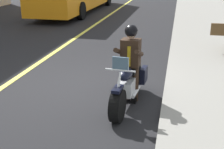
# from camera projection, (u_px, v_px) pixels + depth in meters

# --- Properties ---
(ground_plane) EXTENTS (80.00, 80.00, 0.00)m
(ground_plane) POSITION_uv_depth(u_px,v_px,m) (85.00, 86.00, 7.82)
(ground_plane) COLOR black
(lane_center_stripe) EXTENTS (60.00, 0.16, 0.01)m
(lane_center_stripe) POSITION_uv_depth(u_px,v_px,m) (13.00, 80.00, 8.21)
(lane_center_stripe) COLOR #E5DB4C
(lane_center_stripe) RESTS_ON ground_plane
(motorcycle_main) EXTENTS (2.22, 0.70, 1.26)m
(motorcycle_main) POSITION_uv_depth(u_px,v_px,m) (128.00, 85.00, 6.68)
(motorcycle_main) COLOR black
(motorcycle_main) RESTS_ON ground_plane
(rider_main) EXTENTS (0.65, 0.58, 1.74)m
(rider_main) POSITION_uv_depth(u_px,v_px,m) (130.00, 57.00, 6.65)
(rider_main) COLOR black
(rider_main) RESTS_ON ground_plane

